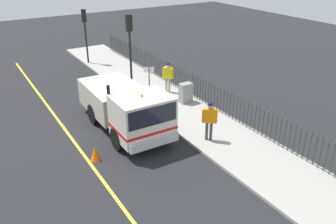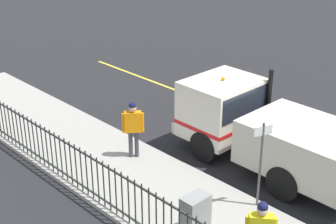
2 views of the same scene
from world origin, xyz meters
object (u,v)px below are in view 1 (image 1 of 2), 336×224
at_px(work_truck, 127,107).
at_px(traffic_light_mid, 85,25).
at_px(utility_cabinet, 186,93).
at_px(worker_standing, 210,117).
at_px(traffic_cone, 95,153).
at_px(street_sign, 149,82).
at_px(pedestrian_distant, 168,74).
at_px(traffic_light_near, 130,40).

bearing_deg(work_truck, traffic_light_mid, -100.23).
bearing_deg(utility_cabinet, worker_standing, -110.39).
height_order(work_truck, traffic_cone, work_truck).
bearing_deg(street_sign, pedestrian_distant, 36.70).
relative_size(work_truck, pedestrian_distant, 3.34).
distance_m(traffic_cone, street_sign, 5.10).
xyz_separation_m(work_truck, worker_standing, (2.50, -2.68, -0.04)).
bearing_deg(pedestrian_distant, worker_standing, 127.41).
xyz_separation_m(pedestrian_distant, traffic_cone, (-6.02, -4.36, -0.89)).
bearing_deg(utility_cabinet, traffic_light_near, 126.95).
xyz_separation_m(worker_standing, utility_cabinet, (1.42, 3.83, -0.55)).
distance_m(traffic_light_near, traffic_light_mid, 7.00).
distance_m(pedestrian_distant, street_sign, 2.52).
bearing_deg(utility_cabinet, street_sign, 172.83).
height_order(traffic_light_near, utility_cabinet, traffic_light_near).
distance_m(worker_standing, street_sign, 4.15).
distance_m(traffic_light_mid, utility_cabinet, 9.94).
xyz_separation_m(work_truck, traffic_cone, (-2.13, -1.46, -0.94)).
height_order(traffic_light_mid, traffic_cone, traffic_light_mid).
height_order(traffic_light_near, traffic_cone, traffic_light_near).
bearing_deg(pedestrian_distant, utility_cabinet, 142.56).
height_order(work_truck, utility_cabinet, work_truck).
relative_size(pedestrian_distant, utility_cabinet, 1.65).
xyz_separation_m(work_truck, traffic_light_near, (2.02, 3.69, 1.97)).
bearing_deg(street_sign, utility_cabinet, -7.17).
bearing_deg(traffic_light_near, pedestrian_distant, 150.86).
relative_size(work_truck, traffic_cone, 9.71).
height_order(pedestrian_distant, utility_cabinet, pedestrian_distant).
relative_size(work_truck, street_sign, 2.55).
bearing_deg(worker_standing, traffic_light_mid, -48.58).
distance_m(pedestrian_distant, utility_cabinet, 1.83).
distance_m(work_truck, traffic_cone, 2.75).
relative_size(pedestrian_distant, traffic_light_mid, 0.47).
height_order(pedestrian_distant, traffic_light_near, traffic_light_near).
relative_size(traffic_light_mid, street_sign, 1.62).
distance_m(work_truck, street_sign, 2.39).
distance_m(pedestrian_distant, traffic_light_near, 2.86).
height_order(worker_standing, traffic_light_near, traffic_light_near).
bearing_deg(street_sign, traffic_light_near, 86.84).
xyz_separation_m(worker_standing, traffic_light_mid, (-0.52, 13.35, 1.57)).
height_order(worker_standing, utility_cabinet, worker_standing).
bearing_deg(traffic_light_near, traffic_cone, 44.88).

